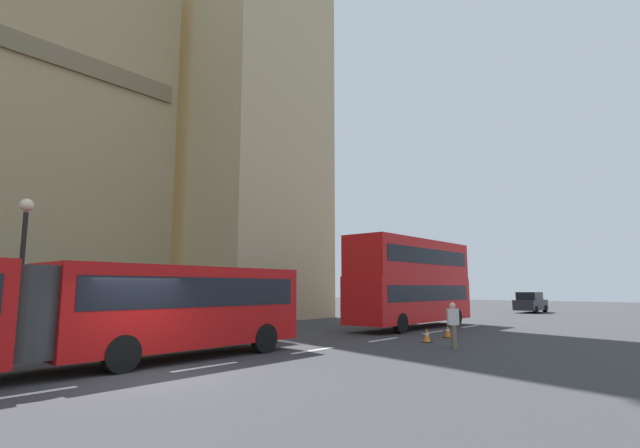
% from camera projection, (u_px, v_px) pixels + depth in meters
% --- Properties ---
extents(ground_plane, '(160.00, 160.00, 0.00)m').
position_uv_depth(ground_plane, '(148.00, 376.00, 11.85)').
color(ground_plane, '#333335').
extents(lane_centre_marking, '(34.40, 0.16, 0.01)m').
position_uv_depth(lane_centre_marking, '(266.00, 358.00, 14.88)').
color(lane_centre_marking, silver).
rests_on(lane_centre_marking, ground_plane).
extents(articulated_bus, '(17.29, 2.54, 2.90)m').
position_uv_depth(articulated_bus, '(22.00, 307.00, 11.58)').
color(articulated_bus, '#B20F0F').
rests_on(articulated_bus, ground_plane).
extents(double_decker_bus, '(9.92, 2.54, 4.90)m').
position_uv_depth(double_decker_bus, '(412.00, 279.00, 26.28)').
color(double_decker_bus, red).
rests_on(double_decker_bus, ground_plane).
extents(sedan_lead, '(4.40, 1.86, 1.85)m').
position_uv_depth(sedan_lead, '(531.00, 302.00, 42.14)').
color(sedan_lead, black).
rests_on(sedan_lead, ground_plane).
extents(traffic_cone_west, '(0.36, 0.36, 0.58)m').
position_uv_depth(traffic_cone_west, '(427.00, 335.00, 19.14)').
color(traffic_cone_west, black).
rests_on(traffic_cone_west, ground_plane).
extents(traffic_cone_middle, '(0.36, 0.36, 0.58)m').
position_uv_depth(traffic_cone_middle, '(448.00, 331.00, 20.95)').
color(traffic_cone_middle, black).
rests_on(traffic_cone_middle, ground_plane).
extents(street_lamp, '(0.44, 0.44, 5.27)m').
position_uv_depth(street_lamp, '(22.00, 263.00, 15.61)').
color(street_lamp, black).
rests_on(street_lamp, ground_plane).
extents(pedestrian_near_cones, '(0.44, 0.46, 1.69)m').
position_uv_depth(pedestrian_near_cones, '(453.00, 324.00, 17.24)').
color(pedestrian_near_cones, '#726651').
rests_on(pedestrian_near_cones, ground_plane).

